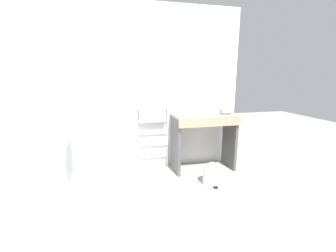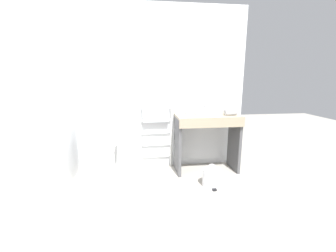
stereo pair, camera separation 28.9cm
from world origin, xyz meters
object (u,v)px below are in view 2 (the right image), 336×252
Objects in this scene: towel_radiator at (156,123)px; trash_bin at (212,177)px; sink_basin at (209,112)px; cup_near_wall at (182,110)px; toilet at (101,155)px; hair_dryer at (231,112)px; cup_near_edge at (189,111)px.

trash_bin is at bearing -47.60° from towel_radiator.
sink_basin is at bearing 79.62° from trash_bin.
trash_bin is at bearing -67.26° from cup_near_wall.
toilet reaches higher than trash_bin.
toilet is 2.08× the size of sink_basin.
cup_near_wall is (0.39, -0.08, 0.19)m from towel_radiator.
sink_basin is at bearing 1.45° from toilet.
toilet is 7.79× the size of cup_near_wall.
towel_radiator is (0.78, 0.26, 0.38)m from toilet.
cup_near_wall reaches higher than toilet.
hair_dryer is at bearing -14.93° from towel_radiator.
trash_bin is (1.43, -0.45, -0.20)m from toilet.
cup_near_edge is at bearing -29.11° from cup_near_wall.
trash_bin is (-0.09, -0.49, -0.76)m from sink_basin.
towel_radiator is 2.51× the size of sink_basin.
towel_radiator reaches higher than hair_dryer.
cup_near_edge is (-0.28, 0.10, 0.01)m from sink_basin.
toilet is at bearing 179.44° from hair_dryer.
towel_radiator is at bearing 18.50° from toilet.
toilet is 8.27× the size of cup_near_edge.
hair_dryer is at bearing -0.56° from toilet.
hair_dryer is (0.66, -0.20, -0.01)m from cup_near_wall.
cup_near_edge is at bearing -14.60° from towel_radiator.
toilet is 0.91m from towel_radiator.
toilet is 1.52m from trash_bin.
cup_near_edge is 0.99m from trash_bin.
towel_radiator is at bearing 168.89° from cup_near_wall.
towel_radiator is at bearing 132.40° from trash_bin.
hair_dryer is at bearing -17.09° from cup_near_wall.
cup_near_edge is 0.49× the size of hair_dryer.
towel_radiator is 0.44m from cup_near_wall.
sink_basin is at bearing -20.12° from cup_near_edge.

